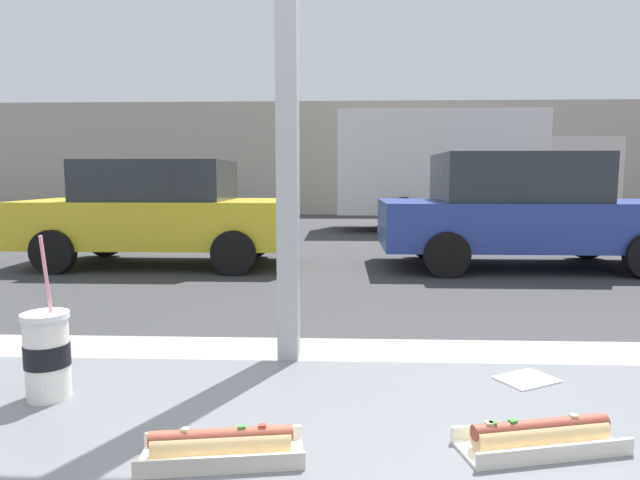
{
  "coord_description": "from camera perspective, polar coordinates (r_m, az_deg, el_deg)",
  "views": [
    {
      "loc": [
        0.13,
        -1.24,
        1.4
      ],
      "look_at": [
        0.0,
        1.95,
        1.02
      ],
      "focal_mm": 30.46,
      "sensor_mm": 36.0,
      "label": 1
    }
  ],
  "objects": [
    {
      "name": "soda_cup_right",
      "position": [
        1.25,
        -26.74,
        -10.63
      ],
      "size": [
        0.09,
        0.09,
        0.33
      ],
      "color": "white",
      "rests_on": "window_counter"
    },
    {
      "name": "hotdog_tray_near",
      "position": [
        0.93,
        -10.25,
        -20.45
      ],
      "size": [
        0.27,
        0.13,
        0.05
      ],
      "color": "beige",
      "rests_on": "window_counter"
    },
    {
      "name": "parked_car_yellow",
      "position": [
        8.92,
        -16.35,
        2.85
      ],
      "size": [
        4.23,
        1.94,
        1.64
      ],
      "color": "gold",
      "rests_on": "ground"
    },
    {
      "name": "napkin_wrapper",
      "position": [
        1.32,
        20.88,
        -13.52
      ],
      "size": [
        0.15,
        0.14,
        0.0
      ],
      "primitive_type": "cube",
      "rotation": [
        0.0,
        0.0,
        0.5
      ],
      "color": "white",
      "rests_on": "window_counter"
    },
    {
      "name": "ground_plane",
      "position": [
        9.34,
        1.5,
        -1.91
      ],
      "size": [
        60.0,
        60.0,
        0.0
      ],
      "primitive_type": "plane",
      "color": "#38383A"
    },
    {
      "name": "box_truck",
      "position": [
        14.67,
        14.78,
        7.41
      ],
      "size": [
        6.82,
        2.44,
        3.01
      ],
      "color": "silver",
      "rests_on": "ground"
    },
    {
      "name": "hotdog_tray_far",
      "position": [
        1.02,
        22.13,
        -18.49
      ],
      "size": [
        0.29,
        0.15,
        0.05
      ],
      "color": "silver",
      "rests_on": "window_counter"
    },
    {
      "name": "building_facade_far",
      "position": [
        20.65,
        1.98,
        8.52
      ],
      "size": [
        28.0,
        1.2,
        4.11
      ],
      "primitive_type": "cube",
      "color": "#A89E8E",
      "rests_on": "ground"
    },
    {
      "name": "sidewalk_strip",
      "position": [
        3.14,
        -0.3,
        -18.67
      ],
      "size": [
        16.0,
        2.8,
        0.1
      ],
      "primitive_type": "cube",
      "color": "#9E998E",
      "rests_on": "ground"
    },
    {
      "name": "parked_car_blue",
      "position": [
        8.89,
        20.43,
        2.94
      ],
      "size": [
        4.41,
        2.07,
        1.75
      ],
      "color": "#283D93",
      "rests_on": "ground"
    }
  ]
}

